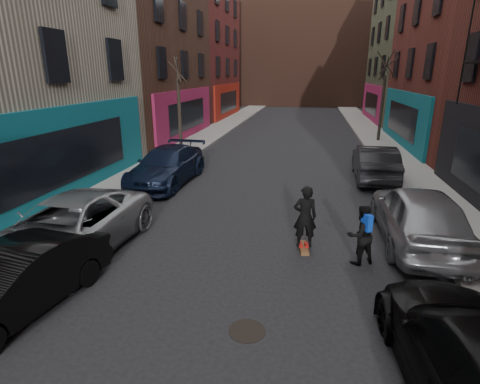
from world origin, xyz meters
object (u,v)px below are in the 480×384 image
at_px(tree_left_far, 179,95).
at_px(parked_right_end, 375,163).
at_px(parked_left_far, 68,229).
at_px(manhole, 247,331).
at_px(parked_left_mid, 15,282).
at_px(skateboard, 303,248).
at_px(parked_right_far, 418,215).
at_px(tree_right_far, 384,90).
at_px(parked_left_end, 167,166).
at_px(skateboarder, 305,217).
at_px(pedestrian, 361,235).

height_order(tree_left_far, parked_right_end, tree_left_far).
xyz_separation_m(parked_left_far, manhole, (5.13, -2.17, -0.76)).
bearing_deg(manhole, parked_right_end, 71.21).
xyz_separation_m(parked_left_mid, skateboard, (5.59, 3.92, -0.64)).
xyz_separation_m(tree_left_far, manhole, (6.73, -15.62, -3.37)).
bearing_deg(parked_right_far, tree_right_far, -95.31).
xyz_separation_m(tree_right_far, parked_left_mid, (-10.31, -21.87, -2.84)).
xyz_separation_m(parked_right_end, manhole, (-3.90, -11.45, -0.77)).
bearing_deg(parked_right_end, parked_left_end, 15.54).
relative_size(parked_right_end, skateboarder, 2.73).
height_order(parked_right_end, pedestrian, parked_right_end).
distance_m(parked_left_mid, manhole, 4.70).
relative_size(parked_left_end, manhole, 7.61).
distance_m(parked_left_far, parked_left_end, 7.05).
xyz_separation_m(parked_right_far, pedestrian, (-1.72, -1.53, -0.07)).
height_order(parked_left_mid, parked_right_far, parked_right_far).
relative_size(tree_right_far, parked_left_mid, 1.63).
relative_size(parked_right_end, skateboard, 5.91).
distance_m(tree_left_far, parked_left_end, 7.10).
relative_size(parked_left_mid, manhole, 5.97).
height_order(parked_left_end, skateboarder, skateboarder).
bearing_deg(manhole, tree_left_far, 113.29).
xyz_separation_m(tree_left_far, pedestrian, (9.08, -12.46, -2.59)).
xyz_separation_m(parked_left_end, pedestrian, (7.48, -6.06, 0.01)).
xyz_separation_m(parked_left_far, parked_right_far, (9.20, 2.53, 0.09)).
relative_size(tree_left_far, tree_right_far, 0.96).
bearing_deg(parked_right_far, parked_right_end, -88.42).
xyz_separation_m(parked_left_far, skateboard, (6.08, 1.50, -0.72)).
bearing_deg(manhole, skateboarder, 75.45).
xyz_separation_m(tree_right_far, skateboarder, (-4.72, -17.95, -2.56)).
relative_size(parked_left_end, parked_right_end, 1.13).
relative_size(tree_right_far, parked_left_end, 1.28).
relative_size(parked_left_far, pedestrian, 3.55).
height_order(parked_left_far, skateboarder, skateboarder).
distance_m(tree_left_far, skateboard, 14.59).
distance_m(tree_left_far, manhole, 17.34).
bearing_deg(parked_right_end, manhole, 72.85).
height_order(parked_left_end, pedestrian, pedestrian).
height_order(tree_right_far, parked_left_far, tree_right_far).
bearing_deg(parked_left_far, parked_right_end, 47.55).
xyz_separation_m(parked_left_mid, parked_right_far, (8.71, 4.94, 0.16)).
bearing_deg(parked_left_far, tree_right_far, 62.70).
bearing_deg(parked_left_end, pedestrian, -36.76).
distance_m(tree_left_far, parked_left_mid, 16.23).
bearing_deg(parked_right_end, pedestrian, 81.12).
distance_m(skateboarder, manhole, 3.91).
height_order(parked_left_far, skateboard, parked_left_far).
relative_size(parked_right_far, pedestrian, 3.22).
distance_m(tree_left_far, parked_right_end, 11.71).
bearing_deg(parked_left_far, skateboarder, 15.62).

